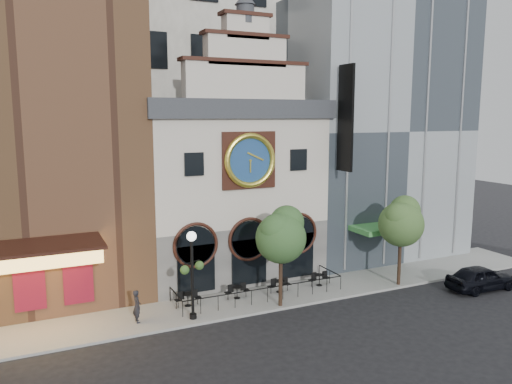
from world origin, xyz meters
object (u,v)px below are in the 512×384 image
at_px(bistro_0, 188,298).
at_px(tree_right, 401,220).
at_px(bistro_3, 319,279).
at_px(pedestrian, 137,306).
at_px(tree_left, 281,234).
at_px(bistro_2, 279,285).
at_px(lamppost, 192,265).
at_px(car_right, 481,278).
at_px(bistro_1, 237,291).

bearing_deg(bistro_0, tree_right, -8.97).
xyz_separation_m(bistro_3, pedestrian, (-12.21, -0.88, 0.44)).
xyz_separation_m(pedestrian, tree_left, (8.27, -1.12, 3.45)).
bearing_deg(bistro_2, bistro_0, 177.98).
xyz_separation_m(bistro_3, tree_left, (-3.94, -2.00, 3.90)).
distance_m(bistro_2, pedestrian, 9.26).
bearing_deg(pedestrian, bistro_0, -75.45).
bearing_deg(tree_right, bistro_0, 171.03).
relative_size(bistro_0, tree_right, 0.27).
height_order(pedestrian, lamppost, lamppost).
height_order(bistro_0, pedestrian, pedestrian).
distance_m(bistro_3, car_right, 10.56).
height_order(car_right, pedestrian, pedestrian).
bearing_deg(tree_right, tree_left, 180.00).
distance_m(lamppost, tree_right, 14.35).
bearing_deg(bistro_2, tree_left, -115.16).
xyz_separation_m(bistro_0, lamppost, (-0.30, -1.90, 2.61)).
bearing_deg(pedestrian, tree_left, -101.89).
height_order(bistro_3, car_right, car_right).
relative_size(bistro_0, lamppost, 0.32).
distance_m(bistro_0, pedestrian, 3.42).
distance_m(bistro_0, car_right, 19.07).
relative_size(bistro_2, lamppost, 0.32).
xyz_separation_m(bistro_2, car_right, (12.39, -4.82, 0.21)).
distance_m(lamppost, tree_left, 5.52).
relative_size(bistro_3, car_right, 0.33).
distance_m(pedestrian, lamppost, 3.72).
bearing_deg(bistro_0, bistro_3, -1.34).
height_order(bistro_3, lamppost, lamppost).
height_order(bistro_2, tree_right, tree_right).
bearing_deg(bistro_0, bistro_2, -2.02).
distance_m(car_right, tree_right, 6.40).
distance_m(bistro_0, bistro_1, 3.13).
bearing_deg(tree_left, tree_right, -0.00).
bearing_deg(tree_right, lamppost, 178.79).
xyz_separation_m(bistro_0, tree_right, (13.99, -2.21, 3.90)).
relative_size(bistro_1, pedestrian, 0.87).
relative_size(car_right, pedestrian, 2.65).
bearing_deg(tree_right, bistro_2, 165.97).
xyz_separation_m(bistro_1, bistro_2, (2.87, -0.14, 0.00)).
bearing_deg(bistro_3, tree_left, -153.09).
bearing_deg(lamppost, car_right, -34.11).
distance_m(bistro_1, bistro_2, 2.87).
relative_size(lamppost, tree_left, 0.84).
distance_m(bistro_0, bistro_3, 9.00).
height_order(bistro_1, car_right, car_right).
height_order(lamppost, tree_right, tree_right).
bearing_deg(bistro_1, tree_left, -47.91).
height_order(bistro_2, car_right, car_right).
bearing_deg(pedestrian, bistro_2, -88.75).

